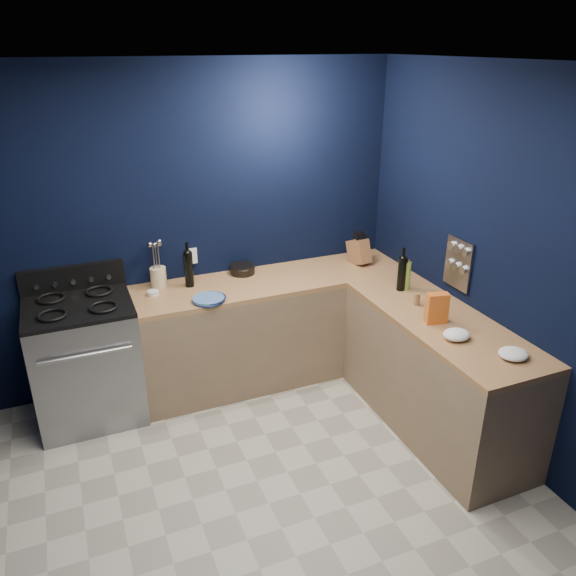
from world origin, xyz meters
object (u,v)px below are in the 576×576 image
gas_range (87,363)px  plate_stack (209,299)px  utensil_crock (158,277)px  crouton_bag (437,308)px  knife_block (359,252)px

gas_range → plate_stack: (0.92, -0.21, 0.46)m
utensil_crock → crouton_bag: 2.15m
plate_stack → crouton_bag: crouton_bag is taller
gas_range → knife_block: (2.35, 0.06, 0.54)m
plate_stack → utensil_crock: 0.52m
knife_block → crouton_bag: size_ratio=0.96×
gas_range → utensil_crock: 0.85m
gas_range → utensil_crock: size_ratio=5.77×
gas_range → utensil_crock: bearing=18.9°
plate_stack → utensil_crock: size_ratio=1.51×
utensil_crock → knife_block: size_ratio=0.76×
gas_range → utensil_crock: (0.63, 0.22, 0.52)m
plate_stack → utensil_crock: bearing=124.2°
plate_stack → crouton_bag: (1.36, -0.95, 0.09)m
knife_block → crouton_bag: knife_block is taller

